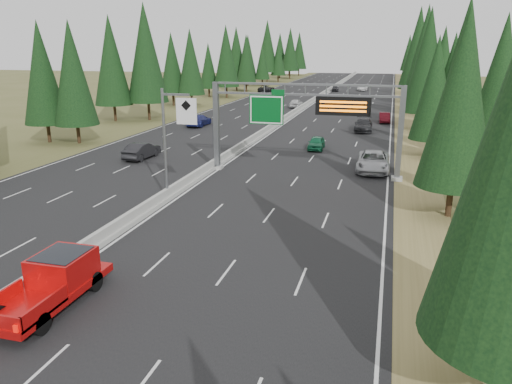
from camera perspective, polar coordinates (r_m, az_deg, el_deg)
road at (r=88.96m, az=5.12°, el=9.27°), size 32.00×260.00×0.08m
shoulder_right at (r=87.67m, az=16.77°, el=8.54°), size 3.60×260.00×0.06m
shoulder_left at (r=93.68m, az=-5.81°, el=9.59°), size 3.60×260.00×0.06m
median_barrier at (r=88.92m, az=5.13°, el=9.50°), size 0.70×260.00×0.85m
sign_gantry at (r=42.70m, az=6.40°, el=8.70°), size 16.75×0.98×7.80m
hov_sign_pole at (r=35.70m, az=-9.60°, el=6.20°), size 2.80×0.50×8.00m
tree_row_right at (r=85.80m, az=20.19°, el=14.09°), size 11.63×239.59×18.40m
tree_row_left at (r=85.70m, az=-11.08°, el=14.82°), size 11.06×238.02×18.81m
silver_minivan at (r=45.98m, az=13.25°, el=3.43°), size 3.01×6.29×1.73m
red_pickup at (r=23.57m, az=-21.85°, el=-9.04°), size 2.27×6.35×2.07m
car_ahead_green at (r=54.83m, az=6.92°, el=5.60°), size 1.76×4.11×1.38m
car_ahead_dkred at (r=76.43m, az=14.47°, el=8.24°), size 1.77×4.42×1.43m
car_ahead_dkgrey at (r=67.84m, az=12.18°, el=7.51°), size 2.47×5.72×1.64m
car_ahead_white at (r=131.25m, az=12.08°, el=11.56°), size 2.41×5.12×1.42m
car_ahead_far at (r=128.22m, az=9.03°, el=11.61°), size 2.00×4.21×1.39m
car_onc_near at (r=51.05m, az=-12.93°, el=4.64°), size 1.95×4.96×1.61m
car_onc_blue at (r=71.26m, az=-6.57°, el=8.17°), size 2.35×5.60×1.62m
car_onc_white at (r=92.82m, az=4.60°, el=10.09°), size 1.97×4.68×1.58m
car_onc_far at (r=124.43m, az=1.19°, el=11.72°), size 3.29×6.16×1.65m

